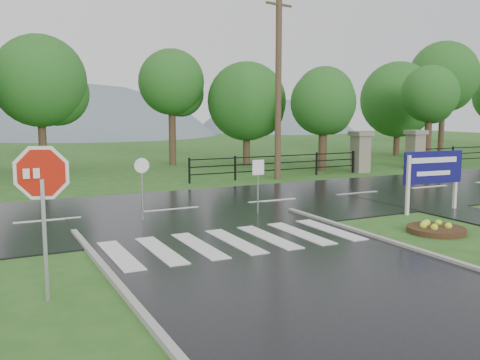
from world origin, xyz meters
TOP-DOWN VIEW (x-y plane):
  - ground at (0.00, 0.00)m, footprint 120.00×120.00m
  - main_road at (0.00, 10.00)m, footprint 90.00×8.00m
  - crosswalk at (0.00, 5.00)m, footprint 6.50×2.80m
  - pillar_west at (13.00, 16.00)m, footprint 1.00×1.00m
  - pillar_east at (17.00, 16.00)m, footprint 1.00×1.00m
  - fence_west at (7.75, 16.00)m, footprint 9.58×0.08m
  - hills at (3.49, 65.00)m, footprint 102.00×48.00m
  - treeline at (1.00, 24.00)m, footprint 83.20×5.20m
  - stop_sign at (-4.87, 2.79)m, footprint 1.28×0.43m
  - estate_billboard at (7.77, 5.83)m, footprint 2.36×0.27m
  - flower_bed at (5.61, 3.55)m, footprint 1.61×1.61m
  - reg_sign_small at (2.34, 8.06)m, footprint 0.40×0.07m
  - reg_sign_round at (-1.36, 8.68)m, footprint 0.46×0.07m
  - utility_pole_east at (7.46, 15.50)m, footprint 1.60×0.46m
  - entrance_tree_left at (11.53, 17.50)m, footprint 3.63×3.63m
  - entrance_tree_right at (19.49, 17.50)m, footprint 3.52×3.52m

SIDE VIEW (x-z plane):
  - hills at x=3.49m, z-range -39.54..8.46m
  - ground at x=0.00m, z-range 0.00..0.00m
  - main_road at x=0.00m, z-range -0.02..0.02m
  - treeline at x=1.00m, z-range -5.00..5.00m
  - crosswalk at x=0.00m, z-range 0.05..0.07m
  - flower_bed at x=5.61m, z-range -0.04..0.28m
  - fence_west at x=7.75m, z-range 0.12..1.32m
  - pillar_west at x=13.00m, z-range 0.06..2.30m
  - pillar_east at x=17.00m, z-range 0.06..2.30m
  - reg_sign_round at x=-1.36m, z-range 0.29..2.26m
  - reg_sign_small at x=2.34m, z-range 0.41..2.22m
  - estate_billboard at x=7.77m, z-range 0.39..2.45m
  - stop_sign at x=-4.87m, z-range 0.57..3.58m
  - entrance_tree_left at x=11.53m, z-range 0.96..6.58m
  - entrance_tree_right at x=19.49m, z-range 1.26..7.40m
  - utility_pole_east at x=7.46m, z-range 0.07..9.16m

